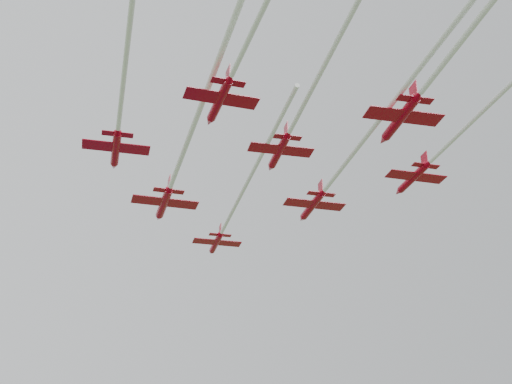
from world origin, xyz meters
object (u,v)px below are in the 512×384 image
jet_lead (232,212)px  jet_row4_right (447,59)px  jet_row3_right (464,129)px  jet_row3_left (123,88)px  jet_row2_left (187,143)px  jet_row3_mid (312,89)px  jet_row4_left (257,21)px  jet_row2_right (357,149)px

jet_lead → jet_row4_right: bearing=-74.4°
jet_row3_right → jet_row4_right: 17.18m
jet_row3_left → jet_row4_right: 33.04m
jet_row3_left → jet_row4_right: size_ratio=1.05×
jet_row2_left → jet_row3_mid: 18.37m
jet_row4_left → jet_row4_right: 20.41m
jet_row2_left → jet_row2_right: 21.21m
jet_row2_right → jet_row3_left: 31.18m
jet_row3_left → jet_row3_mid: (19.05, -6.76, 2.03)m
jet_row4_left → jet_row2_right: bearing=49.1°
jet_row3_mid → jet_lead: bearing=93.7°
jet_row2_right → jet_row3_mid: size_ratio=1.18×
jet_row2_right → jet_row4_right: jet_row2_right is taller
jet_row2_right → jet_row3_mid: jet_row3_mid is taller
jet_row4_right → jet_lead: bearing=106.2°
jet_row2_right → jet_row3_right: 13.18m
jet_row3_left → jet_row3_right: (39.77, -8.46, 2.08)m
jet_row3_mid → jet_row4_right: (7.62, -12.72, -1.34)m
jet_row2_left → jet_row4_left: (-5.24, -27.13, -2.48)m
jet_row2_left → jet_row3_right: bearing=-19.7°
jet_row2_right → jet_row3_left: (-31.10, -1.47, -1.76)m
jet_row3_right → jet_row4_left: jet_row3_right is taller
jet_lead → jet_row4_left: (-20.29, -44.17, -2.97)m
jet_row4_left → jet_row3_left: bearing=122.9°
jet_row3_mid → jet_row3_right: 20.79m
jet_row3_mid → jet_row4_right: jet_row3_mid is taller
jet_row2_left → jet_row3_left: (-11.71, -10.07, -1.59)m
jet_row3_mid → jet_row3_right: size_ratio=1.03×
jet_row2_right → jet_row4_left: size_ratio=1.24×
jet_lead → jet_row3_left: bearing=-118.9°
jet_row3_left → jet_row4_left: jet_row3_left is taller
jet_row3_mid → jet_row4_left: 16.52m
jet_row2_right → jet_row3_mid: (-12.05, -8.23, 0.27)m
jet_row3_right → jet_row4_left: bearing=-151.2°
jet_row2_right → jet_row4_right: 21.44m
jet_row2_left → jet_row3_left: size_ratio=1.32×
jet_row2_left → jet_row3_mid: (7.34, -16.83, 0.45)m
jet_row3_right → jet_row4_left: size_ratio=1.03×
jet_lead → jet_row4_right: jet_lead is taller
jet_row2_left → jet_row4_right: (14.96, -29.55, -0.90)m
jet_row2_left → jet_row3_right: 33.63m
jet_lead → jet_row2_right: 26.00m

